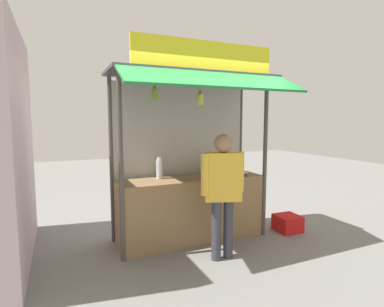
{
  "coord_description": "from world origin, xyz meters",
  "views": [
    {
      "loc": [
        -1.74,
        -3.88,
        1.73
      ],
      "look_at": [
        0.0,
        0.0,
        1.26
      ],
      "focal_mm": 28.33,
      "sensor_mm": 36.0,
      "label": 1
    }
  ],
  "objects": [
    {
      "name": "magazine_stack_center",
      "position": [
        0.71,
        -0.09,
        0.95
      ],
      "size": [
        0.2,
        0.27,
        0.07
      ],
      "color": "purple",
      "rests_on": "stall_counter"
    },
    {
      "name": "water_bottle_left",
      "position": [
        0.38,
        0.1,
        1.03
      ],
      "size": [
        0.07,
        0.07,
        0.27
      ],
      "color": "silver",
      "rests_on": "stall_counter"
    },
    {
      "name": "water_bottle_front_right",
      "position": [
        -0.44,
        0.13,
        1.05
      ],
      "size": [
        0.09,
        0.09,
        0.31
      ],
      "color": "silver",
      "rests_on": "stall_counter"
    },
    {
      "name": "vendor_person",
      "position": [
        0.09,
        -0.72,
        0.94
      ],
      "size": [
        0.59,
        0.33,
        1.56
      ],
      "rotation": [
        0.0,
        0.0,
        -0.36
      ],
      "color": "#383842",
      "rests_on": "ground"
    },
    {
      "name": "banana_bunch_inner_right",
      "position": [
        -0.06,
        -0.38,
        2.0
      ],
      "size": [
        0.11,
        0.11,
        0.3
      ],
      "color": "#332D23"
    },
    {
      "name": "water_bottle_far_right",
      "position": [
        0.6,
        0.19,
        1.02
      ],
      "size": [
        0.07,
        0.07,
        0.24
      ],
      "color": "silver",
      "rests_on": "stall_counter"
    },
    {
      "name": "banana_bunch_inner_left",
      "position": [
        -0.66,
        -0.38,
        2.04
      ],
      "size": [
        0.11,
        0.1,
        0.26
      ],
      "color": "#332D23"
    },
    {
      "name": "magazine_stack_back_right",
      "position": [
        0.44,
        -0.17,
        0.93
      ],
      "size": [
        0.21,
        0.27,
        0.04
      ],
      "color": "white",
      "rests_on": "stall_counter"
    },
    {
      "name": "ground_plane",
      "position": [
        0.0,
        0.0,
        0.0
      ],
      "size": [
        20.0,
        20.0,
        0.0
      ],
      "primitive_type": "plane",
      "color": "slate"
    },
    {
      "name": "plastic_crate",
      "position": [
        1.5,
        -0.31,
        0.12
      ],
      "size": [
        0.37,
        0.37,
        0.25
      ],
      "primitive_type": "cube",
      "rotation": [
        0.0,
        0.0,
        -0.04
      ],
      "color": "red",
      "rests_on": "ground"
    },
    {
      "name": "stall_counter",
      "position": [
        0.0,
        0.0,
        0.45
      ],
      "size": [
        2.11,
        0.56,
        0.91
      ],
      "primitive_type": "cube",
      "color": "olive",
      "rests_on": "ground"
    },
    {
      "name": "stall_structure",
      "position": [
        0.0,
        0.09,
        1.61
      ],
      "size": [
        2.31,
        1.4,
        2.71
      ],
      "color": "#4C4742",
      "rests_on": "ground"
    },
    {
      "name": "neighbour_wall",
      "position": [
        -2.19,
        0.3,
        1.4
      ],
      "size": [
        0.2,
        2.4,
        2.8
      ],
      "primitive_type": "cube",
      "color": "#BFABB6",
      "rests_on": "ground"
    }
  ]
}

